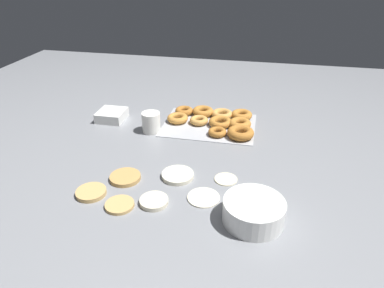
{
  "coord_description": "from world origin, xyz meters",
  "views": [
    {
      "loc": [
        -0.27,
        1.02,
        0.7
      ],
      "look_at": [
        -0.03,
        -0.13,
        0.04
      ],
      "focal_mm": 32.0,
      "sensor_mm": 36.0,
      "label": 1
    }
  ],
  "objects_px": {
    "pancake_4": "(226,179)",
    "batter_bowl": "(254,211)",
    "pancake_3": "(178,175)",
    "paper_cup": "(151,122)",
    "donut_tray": "(216,121)",
    "pancake_6": "(91,192)",
    "pancake_1": "(154,201)",
    "container_stack": "(112,115)",
    "pancake_5": "(120,205)",
    "pancake_0": "(125,177)",
    "pancake_2": "(204,197)"
  },
  "relations": [
    {
      "from": "pancake_5",
      "to": "pancake_0",
      "type": "bearing_deg",
      "value": -75.42
    },
    {
      "from": "pancake_5",
      "to": "donut_tray",
      "type": "distance_m",
      "value": 0.68
    },
    {
      "from": "pancake_2",
      "to": "pancake_3",
      "type": "distance_m",
      "value": 0.15
    },
    {
      "from": "pancake_3",
      "to": "paper_cup",
      "type": "distance_m",
      "value": 0.38
    },
    {
      "from": "batter_bowl",
      "to": "pancake_4",
      "type": "bearing_deg",
      "value": -61.9
    },
    {
      "from": "pancake_6",
      "to": "pancake_4",
      "type": "bearing_deg",
      "value": -157.99
    },
    {
      "from": "pancake_0",
      "to": "pancake_5",
      "type": "xyz_separation_m",
      "value": [
        -0.04,
        0.14,
        -0.0
      ]
    },
    {
      "from": "donut_tray",
      "to": "pancake_3",
      "type": "bearing_deg",
      "value": 80.93
    },
    {
      "from": "pancake_6",
      "to": "container_stack",
      "type": "distance_m",
      "value": 0.58
    },
    {
      "from": "pancake_2",
      "to": "container_stack",
      "type": "bearing_deg",
      "value": -43.26
    },
    {
      "from": "donut_tray",
      "to": "container_stack",
      "type": "distance_m",
      "value": 0.5
    },
    {
      "from": "pancake_0",
      "to": "pancake_6",
      "type": "height_order",
      "value": "same"
    },
    {
      "from": "batter_bowl",
      "to": "container_stack",
      "type": "distance_m",
      "value": 0.91
    },
    {
      "from": "pancake_5",
      "to": "container_stack",
      "type": "xyz_separation_m",
      "value": [
        0.28,
        -0.6,
        0.02
      ]
    },
    {
      "from": "pancake_5",
      "to": "pancake_6",
      "type": "bearing_deg",
      "value": -18.52
    },
    {
      "from": "pancake_0",
      "to": "pancake_4",
      "type": "xyz_separation_m",
      "value": [
        -0.35,
        -0.07,
        -0.0
      ]
    },
    {
      "from": "pancake_4",
      "to": "container_stack",
      "type": "bearing_deg",
      "value": -32.94
    },
    {
      "from": "donut_tray",
      "to": "paper_cup",
      "type": "bearing_deg",
      "value": 25.25
    },
    {
      "from": "pancake_3",
      "to": "donut_tray",
      "type": "height_order",
      "value": "donut_tray"
    },
    {
      "from": "pancake_0",
      "to": "pancake_4",
      "type": "bearing_deg",
      "value": -168.96
    },
    {
      "from": "pancake_1",
      "to": "pancake_5",
      "type": "distance_m",
      "value": 0.11
    },
    {
      "from": "pancake_2",
      "to": "paper_cup",
      "type": "bearing_deg",
      "value": -53.66
    },
    {
      "from": "pancake_4",
      "to": "batter_bowl",
      "type": "bearing_deg",
      "value": 118.1
    },
    {
      "from": "pancake_1",
      "to": "pancake_5",
      "type": "xyz_separation_m",
      "value": [
        0.1,
        0.04,
        -0.0
      ]
    },
    {
      "from": "pancake_1",
      "to": "paper_cup",
      "type": "height_order",
      "value": "paper_cup"
    },
    {
      "from": "pancake_1",
      "to": "batter_bowl",
      "type": "xyz_separation_m",
      "value": [
        -0.31,
        0.02,
        0.03
      ]
    },
    {
      "from": "pancake_3",
      "to": "pancake_4",
      "type": "relative_size",
      "value": 1.41
    },
    {
      "from": "pancake_1",
      "to": "pancake_4",
      "type": "distance_m",
      "value": 0.27
    },
    {
      "from": "pancake_4",
      "to": "donut_tray",
      "type": "distance_m",
      "value": 0.44
    },
    {
      "from": "pancake_1",
      "to": "container_stack",
      "type": "bearing_deg",
      "value": -55.61
    },
    {
      "from": "paper_cup",
      "to": "donut_tray",
      "type": "bearing_deg",
      "value": -154.75
    },
    {
      "from": "container_stack",
      "to": "paper_cup",
      "type": "bearing_deg",
      "value": 160.31
    },
    {
      "from": "batter_bowl",
      "to": "donut_tray",
      "type": "bearing_deg",
      "value": -72.11
    },
    {
      "from": "pancake_0",
      "to": "pancake_6",
      "type": "bearing_deg",
      "value": 53.11
    },
    {
      "from": "pancake_4",
      "to": "pancake_6",
      "type": "distance_m",
      "value": 0.46
    },
    {
      "from": "pancake_1",
      "to": "pancake_3",
      "type": "xyz_separation_m",
      "value": [
        -0.04,
        -0.16,
        -0.0
      ]
    },
    {
      "from": "pancake_0",
      "to": "pancake_2",
      "type": "distance_m",
      "value": 0.29
    },
    {
      "from": "pancake_0",
      "to": "batter_bowl",
      "type": "bearing_deg",
      "value": 164.52
    },
    {
      "from": "pancake_4",
      "to": "batter_bowl",
      "type": "height_order",
      "value": "batter_bowl"
    },
    {
      "from": "pancake_3",
      "to": "paper_cup",
      "type": "xyz_separation_m",
      "value": [
        0.2,
        -0.32,
        0.04
      ]
    },
    {
      "from": "pancake_1",
      "to": "batter_bowl",
      "type": "relative_size",
      "value": 0.5
    },
    {
      "from": "pancake_1",
      "to": "donut_tray",
      "type": "distance_m",
      "value": 0.62
    },
    {
      "from": "container_stack",
      "to": "paper_cup",
      "type": "distance_m",
      "value": 0.24
    },
    {
      "from": "pancake_3",
      "to": "pancake_6",
      "type": "xyz_separation_m",
      "value": [
        0.26,
        0.16,
        -0.0
      ]
    },
    {
      "from": "pancake_1",
      "to": "pancake_2",
      "type": "xyz_separation_m",
      "value": [
        -0.15,
        -0.06,
        -0.0
      ]
    },
    {
      "from": "batter_bowl",
      "to": "container_stack",
      "type": "height_order",
      "value": "batter_bowl"
    },
    {
      "from": "container_stack",
      "to": "donut_tray",
      "type": "bearing_deg",
      "value": -174.44
    },
    {
      "from": "pancake_0",
      "to": "pancake_4",
      "type": "distance_m",
      "value": 0.36
    },
    {
      "from": "pancake_0",
      "to": "container_stack",
      "type": "relative_size",
      "value": 0.85
    },
    {
      "from": "pancake_4",
      "to": "pancake_1",
      "type": "bearing_deg",
      "value": 39.9
    }
  ]
}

